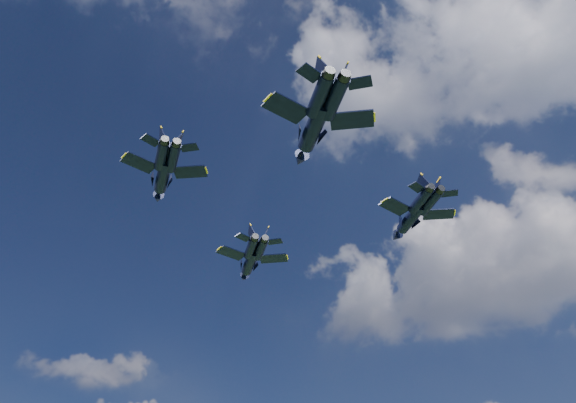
{
  "coord_description": "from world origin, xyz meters",
  "views": [
    {
      "loc": [
        41.41,
        -60.63,
        9.6
      ],
      "look_at": [
        4.41,
        1.52,
        61.42
      ],
      "focal_mm": 40.0,
      "sensor_mm": 36.0,
      "label": 1
    }
  ],
  "objects_px": {
    "jet_left": "(163,177)",
    "jet_right": "(410,219)",
    "jet_lead": "(250,263)",
    "jet_slot": "(313,129)"
  },
  "relations": [
    {
      "from": "jet_left",
      "to": "jet_right",
      "type": "distance_m",
      "value": 36.99
    },
    {
      "from": "jet_left",
      "to": "jet_right",
      "type": "xyz_separation_m",
      "value": [
        24.51,
        27.69,
        0.85
      ]
    },
    {
      "from": "jet_lead",
      "to": "jet_right",
      "type": "relative_size",
      "value": 0.98
    },
    {
      "from": "jet_lead",
      "to": "jet_slot",
      "type": "xyz_separation_m",
      "value": [
        25.98,
        -25.3,
        -1.84
      ]
    },
    {
      "from": "jet_lead",
      "to": "jet_right",
      "type": "distance_m",
      "value": 27.95
    },
    {
      "from": "jet_right",
      "to": "jet_slot",
      "type": "distance_m",
      "value": 26.81
    },
    {
      "from": "jet_left",
      "to": "jet_right",
      "type": "bearing_deg",
      "value": 1.16
    },
    {
      "from": "jet_left",
      "to": "jet_slot",
      "type": "height_order",
      "value": "jet_left"
    },
    {
      "from": "jet_left",
      "to": "jet_lead",
      "type": "bearing_deg",
      "value": 50.05
    },
    {
      "from": "jet_lead",
      "to": "jet_slot",
      "type": "distance_m",
      "value": 36.31
    }
  ]
}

